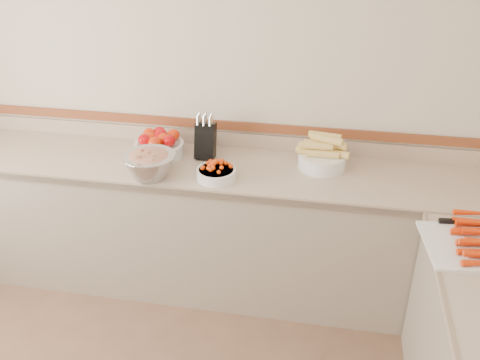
% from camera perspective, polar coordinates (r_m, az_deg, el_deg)
% --- Properties ---
extents(back_wall, '(4.00, 0.00, 4.00)m').
position_cam_1_polar(back_wall, '(3.50, -3.75, 9.87)').
color(back_wall, beige).
rests_on(back_wall, ground_plane).
extents(counter_back, '(4.00, 0.65, 1.08)m').
position_cam_1_polar(counter_back, '(3.59, -4.56, -4.71)').
color(counter_back, '#C3A78D').
rests_on(counter_back, ground_plane).
extents(knife_block, '(0.12, 0.15, 0.30)m').
position_cam_1_polar(knife_block, '(3.41, -3.71, 4.33)').
color(knife_block, black).
rests_on(knife_block, counter_back).
extents(tomato_bowl, '(0.32, 0.32, 0.16)m').
position_cam_1_polar(tomato_bowl, '(3.49, -8.63, 3.76)').
color(tomato_bowl, white).
rests_on(tomato_bowl, counter_back).
extents(cherry_tomato_bowl, '(0.24, 0.24, 0.13)m').
position_cam_1_polar(cherry_tomato_bowl, '(3.18, -2.55, 0.86)').
color(cherry_tomato_bowl, white).
rests_on(cherry_tomato_bowl, counter_back).
extents(corn_bowl, '(0.33, 0.30, 0.22)m').
position_cam_1_polar(corn_bowl, '(3.33, 8.77, 2.59)').
color(corn_bowl, white).
rests_on(corn_bowl, counter_back).
extents(rhubarb_bowl, '(0.32, 0.32, 0.18)m').
position_cam_1_polar(rhubarb_bowl, '(3.21, -9.64, 1.77)').
color(rhubarb_bowl, '#B2B2BA').
rests_on(rhubarb_bowl, counter_back).
extents(cutting_board, '(0.56, 0.49, 0.07)m').
position_cam_1_polar(cutting_board, '(2.84, 24.17, -6.05)').
color(cutting_board, white).
rests_on(cutting_board, counter_right).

